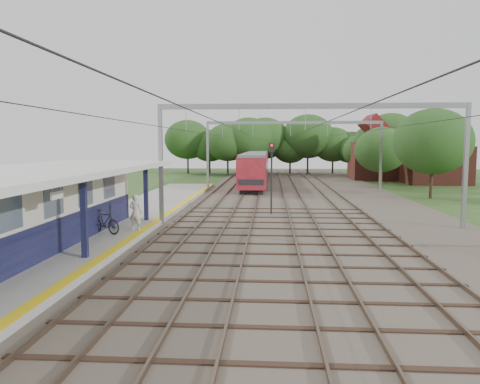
{
  "coord_description": "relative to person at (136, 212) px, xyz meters",
  "views": [
    {
      "loc": [
        1.31,
        -11.44,
        4.74
      ],
      "look_at": [
        -0.72,
        19.15,
        1.6
      ],
      "focal_mm": 35.0,
      "sensor_mm": 36.0,
      "label": 1
    }
  ],
  "objects": [
    {
      "name": "person",
      "position": [
        0.0,
        0.0,
        0.0
      ],
      "size": [
        0.71,
        0.51,
        1.85
      ],
      "primitive_type": "imported",
      "rotation": [
        0.0,
        0.0,
        3.04
      ],
      "color": "beige",
      "rests_on": "platform"
    },
    {
      "name": "rail_tracks",
      "position": [
        7.1,
        18.14,
        -1.1
      ],
      "size": [
        11.8,
        88.0,
        0.15
      ],
      "color": "brown",
      "rests_on": "ballast_bed"
    },
    {
      "name": "catenary_system",
      "position": [
        8.99,
        13.42,
        4.24
      ],
      "size": [
        17.22,
        88.0,
        7.0
      ],
      "color": "gray",
      "rests_on": "ground"
    },
    {
      "name": "yellow_stripe",
      "position": [
        0.35,
        2.14,
        -0.92
      ],
      "size": [
        0.45,
        52.0,
        0.01
      ],
      "primitive_type": "cube",
      "color": "yellow",
      "rests_on": "platform"
    },
    {
      "name": "house_near",
      "position": [
        26.6,
        34.14,
        1.72
      ],
      "size": [
        7.0,
        6.12,
        7.89
      ],
      "color": "brown",
      "rests_on": "ground"
    },
    {
      "name": "train",
      "position": [
        5.1,
        36.33,
        0.77
      ],
      "size": [
        2.78,
        34.61,
        3.66
      ],
      "color": "black",
      "rests_on": "ballast_bed"
    },
    {
      "name": "canopy",
      "position": [
        -2.17,
        -5.86,
        2.37
      ],
      "size": [
        6.4,
        20.0,
        3.44
      ],
      "color": "#111337",
      "rests_on": "platform"
    },
    {
      "name": "ground",
      "position": [
        5.6,
        -11.86,
        -1.27
      ],
      "size": [
        160.0,
        160.0,
        0.0
      ],
      "primitive_type": "plane",
      "color": "#2D4C1E",
      "rests_on": "ground"
    },
    {
      "name": "tree_band",
      "position": [
        9.44,
        45.26,
        3.65
      ],
      "size": [
        31.72,
        30.88,
        8.82
      ],
      "color": "#382619",
      "rests_on": "ground"
    },
    {
      "name": "ballast_bed",
      "position": [
        9.6,
        18.14,
        -1.22
      ],
      "size": [
        18.0,
        90.0,
        0.1
      ],
      "primitive_type": "cube",
      "color": "#473D33",
      "rests_on": "ground"
    },
    {
      "name": "bicycle",
      "position": [
        -1.25,
        -1.06,
        -0.33
      ],
      "size": [
        2.0,
        1.39,
        1.18
      ],
      "primitive_type": "imported",
      "rotation": [
        0.0,
        0.0,
        1.09
      ],
      "color": "black",
      "rests_on": "platform"
    },
    {
      "name": "station_building",
      "position": [
        -3.28,
        -4.86,
        0.77
      ],
      "size": [
        3.41,
        18.0,
        3.4
      ],
      "color": "beige",
      "rests_on": "platform"
    },
    {
      "name": "house_far",
      "position": [
        21.6,
        40.14,
        1.96
      ],
      "size": [
        8.0,
        6.12,
        8.66
      ],
      "color": "brown",
      "rests_on": "ground"
    },
    {
      "name": "platform",
      "position": [
        -1.9,
        2.14,
        -1.1
      ],
      "size": [
        5.0,
        52.0,
        0.35
      ],
      "primitive_type": "cube",
      "color": "gray",
      "rests_on": "ground"
    },
    {
      "name": "signal_post",
      "position": [
        6.95,
        7.62,
        1.88
      ],
      "size": [
        0.35,
        0.3,
        4.82
      ],
      "rotation": [
        0.0,
        0.0,
        -0.12
      ],
      "color": "black",
      "rests_on": "ground"
    }
  ]
}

